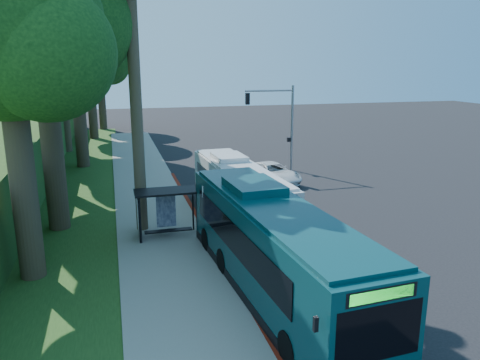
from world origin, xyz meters
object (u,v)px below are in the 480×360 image
object	(u,v)px
bus_shelter	(162,204)
pickup	(272,173)
teal_bus	(273,246)
white_bus	(238,191)

from	to	relation	value
bus_shelter	pickup	xyz separation A→B (m)	(9.16, 9.40, -1.07)
teal_bus	pickup	size ratio (longest dim) A/B	2.54
bus_shelter	white_bus	bearing A→B (deg)	20.83
bus_shelter	white_bus	world-z (taller)	white_bus
bus_shelter	teal_bus	xyz separation A→B (m)	(3.45, -7.06, 0.13)
white_bus	teal_bus	distance (m)	8.83
white_bus	teal_bus	xyz separation A→B (m)	(-1.03, -8.77, 0.24)
bus_shelter	pickup	bearing A→B (deg)	45.72
white_bus	pickup	size ratio (longest dim) A/B	2.21
bus_shelter	teal_bus	size ratio (longest dim) A/B	0.24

